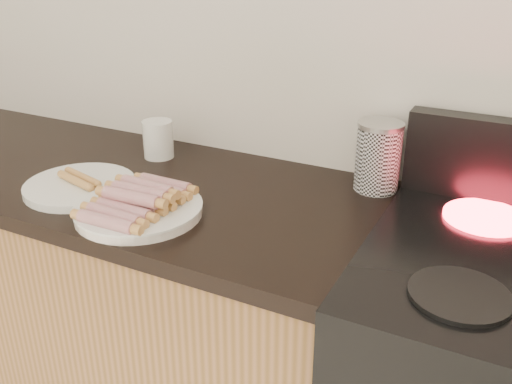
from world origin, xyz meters
The scene contains 11 objects.
wall_back centered at (0.00, 2.00, 1.30)m, with size 4.00×0.04×2.60m, color silver.
cabinet_base centered at (-0.70, 1.69, 0.43)m, with size 2.20×0.59×0.86m, color #96643D.
counter_slab centered at (-0.70, 1.69, 0.88)m, with size 2.20×0.62×0.04m, color black.
burner_near_left centered at (0.61, 1.51, 0.92)m, with size 0.18×0.18×0.01m, color black.
burner_far_left centered at (0.61, 1.84, 0.92)m, with size 0.18×0.18×0.01m, color #FF1E2D.
main_plate centered at (-0.11, 1.53, 0.91)m, with size 0.29×0.29×0.02m, color white.
side_plate centered at (-0.33, 1.57, 0.91)m, with size 0.28×0.28×0.02m, color silver.
hotdog_pile centered at (-0.11, 1.53, 0.94)m, with size 0.14×0.26×0.06m.
plain_sausages centered at (-0.33, 1.57, 0.93)m, with size 0.13×0.08×0.02m.
canister centered at (0.34, 1.92, 0.99)m, with size 0.11×0.11×0.18m.
mug centered at (-0.29, 1.86, 0.95)m, with size 0.09×0.09×0.11m, color white.
Camera 1 is at (0.67, 0.60, 1.50)m, focal length 40.00 mm.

